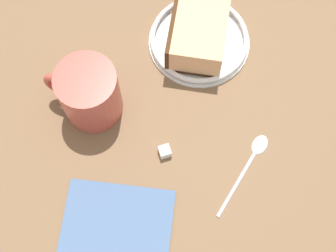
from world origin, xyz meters
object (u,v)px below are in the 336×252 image
(sugar_cube, at_px, (168,152))
(folded_napkin, at_px, (115,236))
(cake_slice, at_px, (199,30))
(tea_mug, at_px, (88,93))
(small_plate, at_px, (199,40))
(teaspoon, at_px, (252,157))

(sugar_cube, bearing_deg, folded_napkin, -23.80)
(cake_slice, bearing_deg, sugar_cube, -6.92)
(tea_mug, relative_size, folded_napkin, 0.75)
(tea_mug, bearing_deg, small_plate, 131.38)
(teaspoon, relative_size, folded_napkin, 0.89)
(cake_slice, xyz_separation_m, folded_napkin, (0.29, -0.07, -0.03))
(tea_mug, height_order, teaspoon, tea_mug)
(small_plate, bearing_deg, cake_slice, -91.83)
(cake_slice, relative_size, teaspoon, 0.96)
(teaspoon, xyz_separation_m, sugar_cube, (0.01, -0.11, 0.00))
(tea_mug, xyz_separation_m, folded_napkin, (0.17, 0.06, -0.04))
(folded_napkin, bearing_deg, teaspoon, 127.21)
(cake_slice, bearing_deg, teaspoon, 28.84)
(folded_napkin, xyz_separation_m, sugar_cube, (-0.12, 0.05, 0.00))
(cake_slice, xyz_separation_m, sugar_cube, (0.17, -0.02, -0.03))
(cake_slice, height_order, folded_napkin, cake_slice)
(cake_slice, distance_m, tea_mug, 0.18)
(sugar_cube, bearing_deg, tea_mug, -116.23)
(small_plate, relative_size, tea_mug, 1.41)
(tea_mug, xyz_separation_m, teaspoon, (0.05, 0.22, -0.04))
(small_plate, distance_m, cake_slice, 0.03)
(cake_slice, bearing_deg, small_plate, 88.17)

